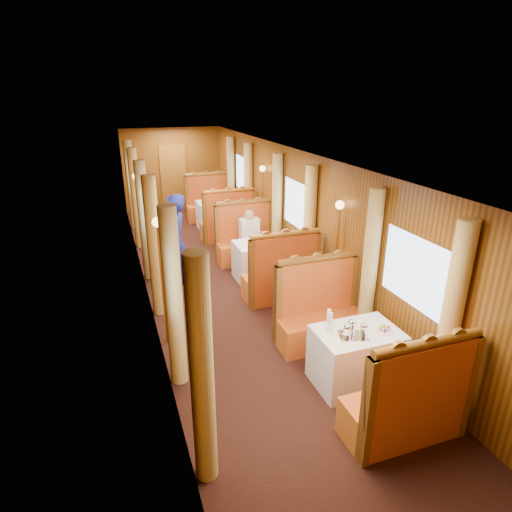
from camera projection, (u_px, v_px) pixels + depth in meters
name	position (u px, v px, depth m)	size (l,w,h in m)	color
floor	(226.00, 283.00, 8.42)	(3.00, 12.00, 0.01)	black
ceiling	(222.00, 154.00, 7.52)	(3.00, 12.00, 0.01)	silver
wall_far	(173.00, 169.00, 13.25)	(3.00, 2.50, 0.01)	brown
wall_near	(476.00, 480.00, 2.69)	(3.00, 2.50, 0.01)	brown
wall_left	(142.00, 230.00, 7.51)	(12.00, 2.50, 0.01)	brown
wall_right	(297.00, 215.00, 8.43)	(12.00, 2.50, 0.01)	brown
doorway_far	(174.00, 178.00, 13.31)	(0.80, 0.04, 2.00)	brown
table_near	(355.00, 357.00, 5.44)	(1.05, 0.72, 0.75)	white
banquette_near_fwd	(407.00, 406.00, 4.53)	(1.30, 0.55, 1.34)	#AB2D13
banquette_near_aft	(319.00, 316.00, 6.32)	(1.30, 0.55, 1.34)	#AB2D13
table_mid	(262.00, 260.00, 8.52)	(1.05, 0.72, 0.75)	white
banquette_mid_fwd	(281.00, 278.00, 7.61)	(1.30, 0.55, 1.34)	#AB2D13
banquette_mid_aft	(246.00, 242.00, 9.39)	(1.30, 0.55, 1.34)	#AB2D13
table_far	(218.00, 215.00, 11.60)	(1.05, 0.72, 0.75)	white
banquette_far_fwd	(228.00, 224.00, 10.69)	(1.30, 0.55, 1.34)	#AB2D13
banquette_far_aft	(209.00, 205.00, 12.47)	(1.30, 0.55, 1.34)	#AB2D13
tea_tray	(353.00, 336.00, 5.19)	(0.34, 0.26, 0.01)	silver
teapot_left	(347.00, 332.00, 5.15)	(0.17, 0.13, 0.14)	silver
teapot_right	(364.00, 330.00, 5.21)	(0.15, 0.11, 0.12)	silver
teapot_back	(351.00, 327.00, 5.28)	(0.16, 0.12, 0.13)	silver
fruit_plate	(384.00, 329.00, 5.32)	(0.23, 0.23, 0.05)	white
cup_inboard	(330.00, 324.00, 5.26)	(0.08, 0.08, 0.26)	white
cup_outboard	(328.00, 321.00, 5.33)	(0.08, 0.08, 0.26)	white
rose_vase_mid	(262.00, 234.00, 8.32)	(0.06, 0.06, 0.36)	silver
rose_vase_far	(217.00, 195.00, 11.42)	(0.06, 0.06, 0.36)	silver
window_left_near	(174.00, 310.00, 4.36)	(1.20, 0.90, 0.01)	#90ADD4
curtain_left_near_a	(202.00, 375.00, 3.81)	(0.22, 0.22, 2.35)	tan
curtain_left_near_b	(174.00, 300.00, 5.18)	(0.22, 0.22, 2.35)	tan
window_right_near	(415.00, 272.00, 5.28)	(1.20, 0.90, 0.01)	#90ADD4
curtain_right_near_a	(450.00, 323.00, 4.66)	(0.22, 0.22, 2.35)	tan
curtain_right_near_b	(370.00, 270.00, 6.03)	(0.22, 0.22, 2.35)	tan
window_left_mid	(141.00, 219.00, 7.44)	(1.20, 0.90, 0.01)	#90ADD4
curtain_left_mid_a	(154.00, 248.00, 6.89)	(0.22, 0.22, 2.35)	tan
curtain_left_mid_b	(145.00, 221.00, 8.26)	(0.22, 0.22, 2.35)	tan
window_right_mid	(297.00, 205.00, 8.36)	(1.20, 0.90, 0.01)	#90ADD4
curtain_right_mid_a	(309.00, 230.00, 7.74)	(0.22, 0.22, 2.35)	tan
curtain_right_mid_b	(277.00, 209.00, 9.11)	(0.22, 0.22, 2.35)	tan
window_left_far	(128.00, 181.00, 10.52)	(1.20, 0.90, 0.01)	#90ADD4
curtain_left_far_a	(136.00, 199.00, 9.97)	(0.22, 0.22, 2.35)	tan
curtain_left_far_b	(131.00, 186.00, 11.34)	(0.22, 0.22, 2.35)	tan
window_right_far	(243.00, 174.00, 11.43)	(1.20, 0.90, 0.01)	#90ADD4
curtain_right_far_a	(248.00, 190.00, 10.82)	(0.22, 0.22, 2.35)	tan
curtain_right_far_b	(231.00, 179.00, 12.19)	(0.22, 0.22, 2.35)	tan
sconce_left_fore	(160.00, 256.00, 5.95)	(0.14, 0.14, 1.95)	#BF8C3F
sconce_right_fore	(338.00, 235.00, 6.81)	(0.14, 0.14, 1.95)	#BF8C3F
sconce_left_aft	(138.00, 200.00, 9.03)	(0.14, 0.14, 1.95)	#BF8C3F
sconce_right_aft	(262.00, 190.00, 9.89)	(0.14, 0.14, 1.95)	#BF8C3F
steward	(176.00, 243.00, 7.89)	(0.66, 0.44, 1.82)	navy
passenger	(250.00, 232.00, 9.04)	(0.40, 0.44, 0.76)	beige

